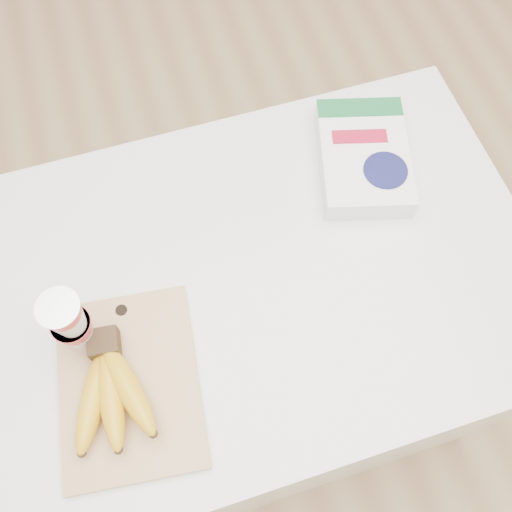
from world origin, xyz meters
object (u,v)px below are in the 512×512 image
at_px(cereal_box, 364,157).
at_px(table, 252,340).
at_px(yogurt_stack, 70,322).
at_px(cutting_board, 129,384).
at_px(bananas, 110,390).

bearing_deg(cereal_box, table, -134.71).
xyz_separation_m(table, yogurt_stack, (-0.30, -0.03, 0.48)).
distance_m(cutting_board, bananas, 0.04).
bearing_deg(yogurt_stack, table, 6.19).
bearing_deg(cereal_box, yogurt_stack, -146.28).
height_order(cutting_board, cereal_box, cereal_box).
bearing_deg(bananas, table, 26.70).
height_order(table, yogurt_stack, yogurt_stack).
relative_size(table, yogurt_stack, 6.80).
xyz_separation_m(table, bananas, (-0.27, -0.14, 0.43)).
height_order(bananas, yogurt_stack, yogurt_stack).
xyz_separation_m(bananas, yogurt_stack, (-0.03, 0.10, 0.06)).
bearing_deg(table, cutting_board, -152.63).
relative_size(bananas, yogurt_stack, 1.31).
height_order(table, bananas, bananas).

